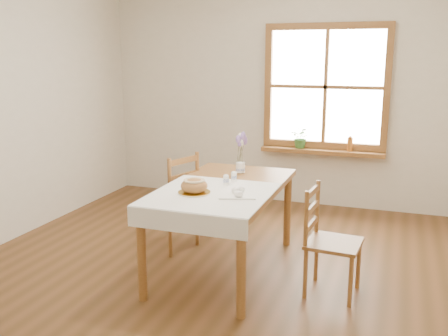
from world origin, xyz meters
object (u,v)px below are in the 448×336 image
at_px(chair_right, 334,242).
at_px(bread_plate, 194,193).
at_px(flower_vase, 240,168).
at_px(chair_left, 169,200).
at_px(dining_table, 224,195).

relative_size(chair_right, bread_plate, 3.43).
bearing_deg(flower_vase, chair_left, -167.55).
height_order(dining_table, chair_left, chair_left).
bearing_deg(chair_left, bread_plate, 58.20).
bearing_deg(chair_right, dining_table, 85.90).
bearing_deg(bread_plate, dining_table, 69.94).
xyz_separation_m(bread_plate, flower_vase, (0.12, 0.81, 0.03)).
bearing_deg(dining_table, chair_right, -8.79).
relative_size(chair_right, flower_vase, 9.05).
distance_m(dining_table, flower_vase, 0.48).
bearing_deg(bread_plate, flower_vase, 81.44).
height_order(chair_left, bread_plate, chair_left).
bearing_deg(dining_table, flower_vase, 90.49).
relative_size(chair_left, chair_right, 1.09).
xyz_separation_m(dining_table, chair_left, (-0.67, 0.32, -0.20)).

